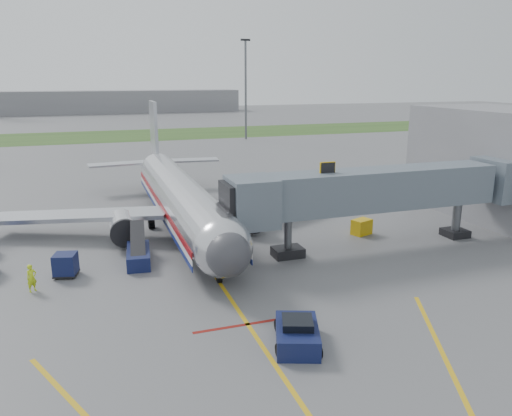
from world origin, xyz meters
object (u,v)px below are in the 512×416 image
object	(u,v)px
airliner	(180,197)
ramp_worker	(32,278)
pushback_tug	(297,334)
belt_loader	(138,255)

from	to	relation	value
airliner	ramp_worker	bearing A→B (deg)	-135.90
pushback_tug	airliner	bearing A→B (deg)	94.30
pushback_tug	belt_loader	bearing A→B (deg)	113.81
pushback_tug	belt_loader	world-z (taller)	belt_loader
ramp_worker	belt_loader	bearing A→B (deg)	-10.61
airliner	ramp_worker	world-z (taller)	airliner
belt_loader	ramp_worker	size ratio (longest dim) A/B	2.86
pushback_tug	ramp_worker	size ratio (longest dim) A/B	2.21
belt_loader	ramp_worker	distance (m)	7.34
airliner	belt_loader	size ratio (longest dim) A/B	7.13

